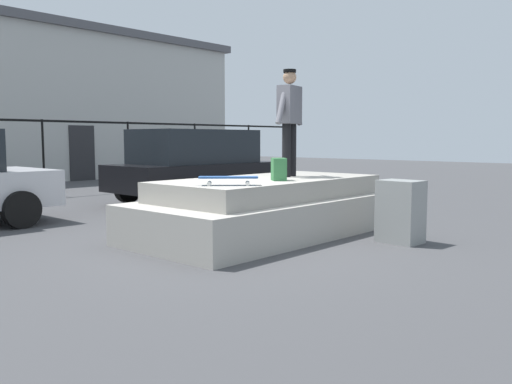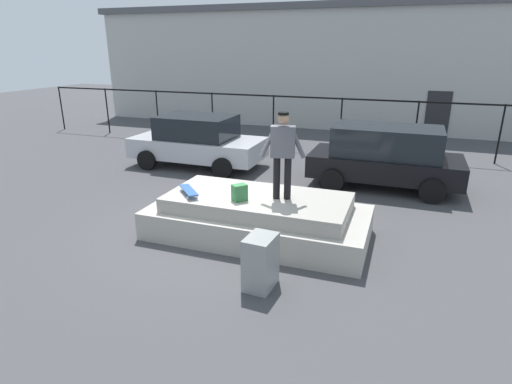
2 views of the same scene
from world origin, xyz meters
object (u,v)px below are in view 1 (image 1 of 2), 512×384
Objects in this scene: car_black_hatchback_mid at (195,164)px; skateboard at (228,178)px; skateboarder at (289,114)px; backpack at (279,169)px; utility_box at (400,212)px.

skateboard is at bearing -127.41° from car_black_hatchback_mid.
skateboarder reaches higher than car_black_hatchback_mid.
utility_box is (0.97, -1.50, -0.60)m from backpack.
skateboarder is 2.14m from skateboard.
utility_box is (-1.54, -6.21, -0.46)m from car_black_hatchback_mid.
car_black_hatchback_mid reaches higher than skateboard.
skateboard is 2.12× the size of backpack.
skateboarder is at bearing -112.21° from car_black_hatchback_mid.
backpack is 0.37× the size of utility_box.
backpack is (-0.76, -0.40, -0.85)m from skateboarder.
backpack is at bearing -118.13° from car_black_hatchback_mid.
backpack is 0.08× the size of car_black_hatchback_mid.
backpack reaches higher than skateboard.
car_black_hatchback_mid is at bearing 67.79° from skateboarder.
car_black_hatchback_mid is at bearing 80.33° from utility_box.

